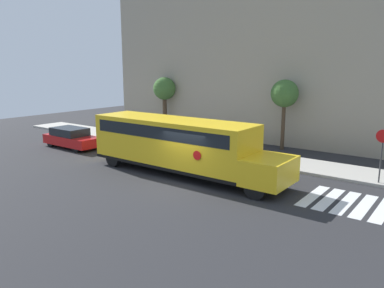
% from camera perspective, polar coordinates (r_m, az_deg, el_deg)
% --- Properties ---
extents(ground_plane, '(60.00, 60.00, 0.00)m').
position_cam_1_polar(ground_plane, '(18.31, -1.09, -6.03)').
color(ground_plane, '#28282B').
extents(sidewalk_strip, '(44.00, 3.00, 0.15)m').
position_cam_1_polar(sidewalk_strip, '(23.56, 8.70, -1.93)').
color(sidewalk_strip, '#B2ADA3').
rests_on(sidewalk_strip, ground).
extents(building_backdrop, '(32.00, 4.00, 12.74)m').
position_cam_1_polar(building_backdrop, '(28.82, 15.42, 12.88)').
color(building_backdrop, '#9E937F').
rests_on(building_backdrop, ground).
extents(crosswalk_stripes, '(3.30, 3.20, 0.01)m').
position_cam_1_polar(crosswalk_stripes, '(17.10, 22.43, -8.24)').
color(crosswalk_stripes, white).
rests_on(crosswalk_stripes, ground).
extents(school_bus, '(11.22, 2.57, 2.89)m').
position_cam_1_polar(school_bus, '(19.59, -2.14, 0.19)').
color(school_bus, yellow).
rests_on(school_bus, ground).
extents(parked_car, '(4.47, 1.79, 1.39)m').
position_cam_1_polar(parked_car, '(27.50, -17.87, 0.91)').
color(parked_car, red).
rests_on(parked_car, ground).
extents(stop_sign, '(0.62, 0.10, 2.72)m').
position_cam_1_polar(stop_sign, '(19.67, 26.95, -0.81)').
color(stop_sign, '#38383A').
rests_on(stop_sign, ground).
extents(tree_near_sidewalk, '(1.85, 1.85, 4.75)m').
position_cam_1_polar(tree_near_sidewalk, '(25.90, 13.92, 7.33)').
color(tree_near_sidewalk, '#423323').
rests_on(tree_near_sidewalk, ground).
extents(tree_far_sidewalk, '(1.90, 1.90, 4.71)m').
position_cam_1_polar(tree_far_sidewalk, '(32.03, -4.22, 8.21)').
color(tree_far_sidewalk, '#423323').
rests_on(tree_far_sidewalk, ground).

